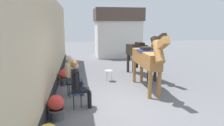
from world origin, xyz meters
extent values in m
plane|color=slate|center=(0.00, 3.00, 0.00)|extent=(40.00, 40.00, 0.00)
cube|color=#CCB793|center=(-2.55, 1.50, 1.70)|extent=(0.30, 14.00, 3.40)
cube|color=black|center=(-2.53, 1.50, 0.18)|extent=(0.34, 14.00, 0.36)
cube|color=silver|center=(1.40, 9.34, 1.30)|extent=(3.20, 2.40, 2.60)
cube|color=brown|center=(1.40, 9.34, 3.05)|extent=(3.40, 2.60, 0.90)
cylinder|color=#194C99|center=(-1.65, -0.02, 0.46)|extent=(0.34, 0.34, 0.03)
cylinder|color=black|center=(-1.51, -0.01, 0.22)|extent=(0.02, 0.02, 0.45)
cylinder|color=black|center=(-1.72, 0.10, 0.22)|extent=(0.02, 0.02, 0.45)
cylinder|color=black|center=(-1.71, -0.14, 0.22)|extent=(0.02, 0.02, 0.45)
cube|color=black|center=(-1.65, -0.02, 0.58)|extent=(0.25, 0.32, 0.20)
cube|color=black|center=(-1.65, -0.02, 0.90)|extent=(0.23, 0.34, 0.44)
sphere|color=tan|center=(-1.65, -0.02, 1.25)|extent=(0.20, 0.20, 0.20)
sphere|color=olive|center=(-1.67, -0.02, 1.28)|extent=(0.22, 0.22, 0.22)
cylinder|color=black|center=(-1.46, 0.07, 0.53)|extent=(0.38, 0.14, 0.13)
cylinder|color=black|center=(-1.27, 0.07, 0.23)|extent=(0.11, 0.11, 0.46)
cylinder|color=black|center=(-1.46, -0.09, 0.53)|extent=(0.38, 0.14, 0.13)
cylinder|color=black|center=(-1.27, -0.09, 0.23)|extent=(0.11, 0.11, 0.46)
cylinder|color=black|center=(-1.63, 0.18, 0.85)|extent=(0.09, 0.09, 0.42)
cylinder|color=black|center=(-1.62, -0.22, 0.85)|extent=(0.09, 0.09, 0.42)
cylinder|color=black|center=(-1.83, 0.96, 0.46)|extent=(0.34, 0.34, 0.03)
cylinder|color=black|center=(-1.69, 1.00, 0.22)|extent=(0.02, 0.02, 0.45)
cylinder|color=black|center=(-1.93, 1.06, 0.22)|extent=(0.02, 0.02, 0.45)
cylinder|color=black|center=(-1.86, 0.83, 0.22)|extent=(0.02, 0.02, 0.45)
cube|color=#2D3851|center=(-1.83, 0.96, 0.58)|extent=(0.32, 0.37, 0.20)
cube|color=beige|center=(-1.83, 0.96, 0.90)|extent=(0.30, 0.39, 0.44)
sphere|color=tan|center=(-1.83, 0.96, 1.25)|extent=(0.20, 0.20, 0.20)
sphere|color=#B2A38E|center=(-1.84, 0.96, 1.28)|extent=(0.22, 0.22, 0.22)
cylinder|color=#2D3851|center=(-1.66, 1.09, 0.53)|extent=(0.40, 0.23, 0.13)
cylinder|color=#2D3851|center=(-1.48, 1.14, 0.23)|extent=(0.11, 0.11, 0.46)
cylinder|color=#2D3851|center=(-1.62, 0.94, 0.53)|extent=(0.40, 0.23, 0.13)
cylinder|color=#2D3851|center=(-1.44, 0.99, 0.23)|extent=(0.11, 0.11, 0.46)
cylinder|color=beige|center=(-1.86, 1.16, 0.85)|extent=(0.09, 0.09, 0.42)
cylinder|color=beige|center=(-1.75, 0.77, 0.85)|extent=(0.09, 0.09, 0.42)
cube|color=#9E6B38|center=(0.87, 1.34, 1.16)|extent=(0.48, 2.21, 0.52)
cylinder|color=#9E6B38|center=(1.00, 0.36, 0.45)|extent=(0.13, 0.13, 0.90)
cylinder|color=#9E6B38|center=(0.69, 0.36, 0.45)|extent=(0.13, 0.13, 0.90)
cylinder|color=#9E6B38|center=(1.04, 2.30, 0.45)|extent=(0.13, 0.13, 0.90)
cylinder|color=#9E6B38|center=(0.73, 2.30, 0.45)|extent=(0.13, 0.13, 0.90)
cylinder|color=#9E6B38|center=(0.85, 0.14, 1.55)|extent=(0.29, 0.64, 0.73)
cube|color=#9E6B38|center=(0.84, -0.20, 1.86)|extent=(0.19, 0.53, 0.40)
cube|color=black|center=(0.85, 0.16, 1.69)|extent=(0.05, 0.63, 0.48)
cylinder|color=black|center=(0.88, 2.48, 0.89)|extent=(0.10, 0.10, 0.65)
cube|color=navy|center=(0.87, 1.44, 1.44)|extent=(0.51, 0.61, 0.03)
cube|color=black|center=(0.87, 1.44, 1.51)|extent=(0.29, 0.44, 0.12)
cube|color=#2D231E|center=(1.26, 3.18, 1.16)|extent=(0.89, 2.24, 0.52)
cylinder|color=#2D231E|center=(1.62, 2.26, 0.45)|extent=(0.13, 0.13, 0.90)
cylinder|color=#2D231E|center=(1.32, 2.19, 0.45)|extent=(0.13, 0.13, 0.90)
cylinder|color=#2D231E|center=(1.21, 4.16, 0.45)|extent=(0.13, 0.13, 0.90)
cylinder|color=#2D231E|center=(0.91, 4.09, 0.45)|extent=(0.13, 0.13, 0.90)
cylinder|color=#2D231E|center=(1.51, 2.01, 1.55)|extent=(0.41, 0.68, 0.73)
cube|color=#2D231E|center=(1.59, 1.68, 1.86)|extent=(0.29, 0.55, 0.40)
cube|color=black|center=(1.51, 2.03, 1.69)|extent=(0.17, 0.63, 0.48)
cylinder|color=black|center=(1.02, 4.30, 0.89)|extent=(0.12, 0.12, 0.65)
cube|color=black|center=(1.24, 3.28, 1.44)|extent=(0.62, 0.69, 0.03)
cube|color=black|center=(1.24, 3.28, 1.51)|extent=(0.37, 0.49, 0.12)
cylinder|color=#4C4C51|center=(-2.13, -0.65, 0.14)|extent=(0.34, 0.34, 0.28)
cylinder|color=#4C4C51|center=(-2.13, -0.65, 0.26)|extent=(0.43, 0.43, 0.04)
sphere|color=red|center=(-2.13, -0.65, 0.44)|extent=(0.40, 0.40, 0.40)
cylinder|color=#4C4C51|center=(-2.11, 2.39, 0.14)|extent=(0.34, 0.34, 0.28)
cylinder|color=#4C4C51|center=(-2.11, 2.39, 0.26)|extent=(0.43, 0.43, 0.04)
sphere|color=red|center=(-2.11, 2.39, 0.44)|extent=(0.40, 0.40, 0.40)
cylinder|color=white|center=(-0.30, 2.62, 0.45)|extent=(0.32, 0.32, 0.03)
cylinder|color=silver|center=(-0.17, 2.62, 0.22)|extent=(0.02, 0.02, 0.43)
cylinder|color=silver|center=(-0.37, 2.73, 0.22)|extent=(0.02, 0.02, 0.43)
cylinder|color=silver|center=(-0.37, 2.51, 0.22)|extent=(0.02, 0.02, 0.43)
camera|label=1|loc=(-1.55, -5.59, 2.36)|focal=32.43mm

